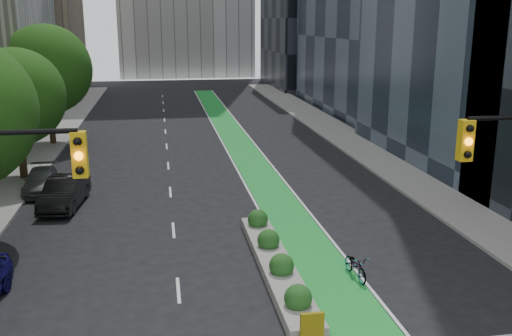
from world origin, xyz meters
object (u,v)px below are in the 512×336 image
object	(u,v)px
median_planter	(276,261)
parked_car_left_far	(41,181)
parked_car_left_mid	(64,192)
bicycle	(356,266)

from	to	relation	value
median_planter	parked_car_left_far	xyz separation A→B (m)	(-10.70, 12.27, 0.25)
median_planter	parked_car_left_mid	bearing A→B (deg)	134.23
bicycle	parked_car_left_far	size ratio (longest dim) A/B	0.41
parked_car_left_mid	parked_car_left_far	xyz separation A→B (m)	(-1.69, 3.01, -0.15)
bicycle	parked_car_left_mid	bearing A→B (deg)	133.46
bicycle	parked_car_left_far	distance (m)	18.98
parked_car_left_mid	parked_car_left_far	world-z (taller)	parked_car_left_mid
parked_car_left_far	parked_car_left_mid	bearing A→B (deg)	-65.42
median_planter	parked_car_left_far	bearing A→B (deg)	131.10
median_planter	parked_car_left_far	world-z (taller)	parked_car_left_far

